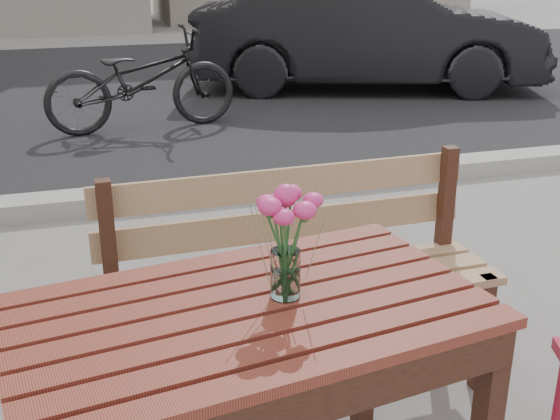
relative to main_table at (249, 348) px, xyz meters
name	(u,v)px	position (x,y,z in m)	size (l,w,h in m)	color
street	(141,126)	(0.20, 4.98, -0.61)	(30.00, 8.12, 0.12)	black
main_table	(249,348)	(0.00, 0.00, 0.00)	(1.33, 0.90, 0.76)	#5C2118
main_bench	(296,255)	(0.36, 0.71, -0.08)	(1.48, 0.47, 0.91)	#9B7450
main_vase	(286,228)	(0.11, 0.03, 0.32)	(0.17, 0.17, 0.31)	white
parked_car	(367,32)	(3.00, 6.23, 0.03)	(1.41, 4.04, 1.33)	black
bicycle	(141,80)	(0.23, 4.98, -0.17)	(0.62, 1.77, 0.93)	black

